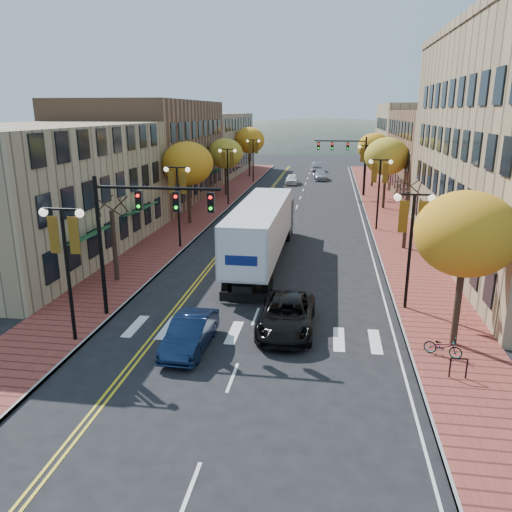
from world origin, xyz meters
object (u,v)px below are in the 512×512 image
at_px(black_suv, 287,315).
at_px(bicycle, 443,347).
at_px(semi_truck, 264,226).
at_px(navy_sedan, 190,333).

relative_size(black_suv, bicycle, 3.55).
bearing_deg(bicycle, semi_truck, 58.44).
bearing_deg(bicycle, navy_sedan, 115.94).
xyz_separation_m(navy_sedan, bicycle, (10.57, 0.62, -0.17)).
bearing_deg(black_suv, bicycle, -15.78).
height_order(semi_truck, navy_sedan, semi_truck).
relative_size(semi_truck, black_suv, 3.10).
height_order(navy_sedan, bicycle, navy_sedan).
bearing_deg(semi_truck, navy_sedan, -95.63).
bearing_deg(semi_truck, bicycle, -53.76).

